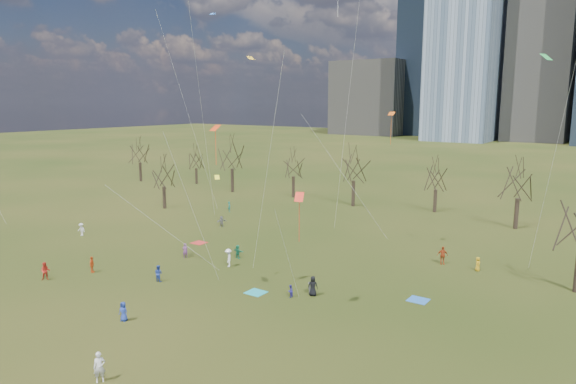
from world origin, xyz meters
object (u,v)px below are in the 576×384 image
Objects in this scene: blanket_navy at (418,300)px; person_4 at (92,265)px; blanket_crimson at (199,243)px; person_0 at (123,311)px; blanket_teal at (256,292)px; person_2 at (45,271)px; person_1 at (99,367)px.

blanket_navy is 1.02× the size of person_4.
blanket_navy and blanket_crimson have the same top height.
person_4 reaches higher than person_0.
blanket_teal is at bearing -29.54° from blanket_crimson.
blanket_crimson is 17.30m from person_2.
person_0 is at bearing -135.28° from blanket_navy.
person_1 is at bearing -160.65° from person_4.
blanket_crimson is 13.45m from person_4.
person_1 is (-10.74, -22.65, 0.90)m from blanket_navy.
blanket_teal is at bearing -152.44° from blanket_navy.
person_4 is at bearing 89.94° from person_1.
person_0 is (-16.61, -16.45, 0.73)m from blanket_navy.
person_1 reaches higher than person_4.
blanket_crimson is 29.94m from person_1.
blanket_navy is (12.07, 6.30, 0.00)m from blanket_teal.
blanket_crimson is at bearing 107.31° from person_0.
blanket_crimson is at bearing 150.46° from blanket_teal.
person_0 is at bearing 76.83° from person_1.
person_4 is (-16.18, -4.78, 0.77)m from blanket_teal.
blanket_navy is at bearing 8.03° from person_1.
person_1 reaches higher than person_2.
blanket_navy is at bearing -28.15° from person_2.
blanket_crimson is 1.02× the size of person_4.
blanket_navy is 25.08m from person_1.
blanket_teal is 11.14m from person_0.
person_4 reaches higher than blanket_navy.
person_0 reaches higher than blanket_navy.
blanket_crimson is (-27.26, 2.31, 0.00)m from blanket_navy.
person_4 is (-28.25, -11.08, 0.77)m from blanket_navy.
blanket_navy is 27.35m from blanket_crimson.
blanket_navy is 33.38m from person_2.
person_2 is at bearing -154.64° from blanket_teal.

